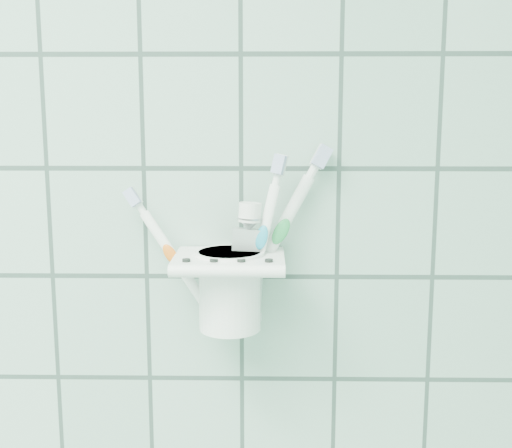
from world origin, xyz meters
TOP-DOWN VIEW (x-y plane):
  - holder_bracket at (0.66, 1.15)m, footprint 0.12×0.10m
  - cup at (0.66, 1.16)m, footprint 0.08×0.08m
  - toothbrush_pink at (0.65, 1.15)m, footprint 0.09×0.03m
  - toothbrush_blue at (0.68, 1.15)m, footprint 0.05×0.03m
  - toothbrush_orange at (0.66, 1.16)m, footprint 0.10×0.04m
  - toothpaste_tube at (0.68, 1.16)m, footprint 0.04×0.03m

SIDE VIEW (x-z plane):
  - cup at x=0.66m, z-range 1.21..1.29m
  - holder_bracket at x=0.66m, z-range 1.26..1.30m
  - toothpaste_tube at x=0.68m, z-range 1.22..1.35m
  - toothbrush_pink at x=0.65m, z-range 1.22..1.39m
  - toothbrush_blue at x=0.68m, z-range 1.21..1.40m
  - toothbrush_orange at x=0.66m, z-range 1.21..1.43m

